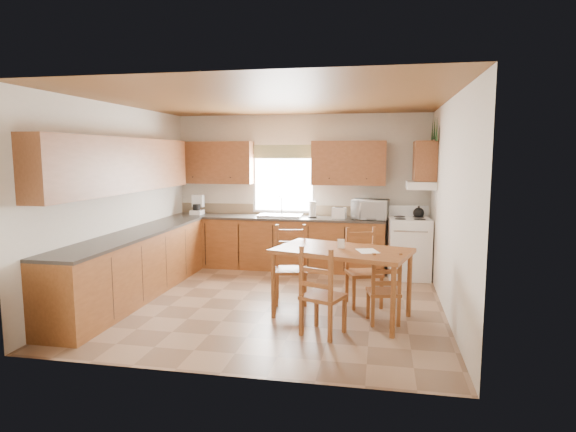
% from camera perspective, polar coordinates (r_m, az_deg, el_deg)
% --- Properties ---
extents(floor, '(4.50, 4.50, 0.00)m').
position_cam_1_polar(floor, '(6.69, -1.78, -10.12)').
color(floor, '#8B6A4F').
rests_on(floor, ground).
extents(ceiling, '(4.50, 4.50, 0.00)m').
position_cam_1_polar(ceiling, '(6.42, -1.88, 13.55)').
color(ceiling, brown).
rests_on(ceiling, floor).
extents(wall_left, '(4.50, 4.50, 0.00)m').
position_cam_1_polar(wall_left, '(7.25, -19.46, 1.73)').
color(wall_left, silver).
rests_on(wall_left, floor).
extents(wall_right, '(4.50, 4.50, 0.00)m').
position_cam_1_polar(wall_right, '(6.31, 18.53, 1.00)').
color(wall_right, silver).
rests_on(wall_right, floor).
extents(wall_back, '(4.50, 4.50, 0.00)m').
position_cam_1_polar(wall_back, '(8.61, 1.48, 2.97)').
color(wall_back, silver).
rests_on(wall_back, floor).
extents(wall_front, '(4.50, 4.50, 0.00)m').
position_cam_1_polar(wall_front, '(4.26, -8.51, -1.58)').
color(wall_front, silver).
rests_on(wall_front, floor).
extents(lower_cab_back, '(3.75, 0.60, 0.88)m').
position_cam_1_polar(lower_cab_back, '(8.51, -1.37, -3.26)').
color(lower_cab_back, brown).
rests_on(lower_cab_back, floor).
extents(lower_cab_left, '(0.60, 3.60, 0.88)m').
position_cam_1_polar(lower_cab_left, '(7.11, -17.66, -5.73)').
color(lower_cab_left, brown).
rests_on(lower_cab_left, floor).
extents(counter_back, '(3.75, 0.63, 0.04)m').
position_cam_1_polar(counter_back, '(8.44, -1.38, -0.19)').
color(counter_back, '#3B352F').
rests_on(counter_back, lower_cab_back).
extents(counter_left, '(0.63, 3.60, 0.04)m').
position_cam_1_polar(counter_left, '(7.02, -17.81, -2.07)').
color(counter_left, '#3B352F').
rests_on(counter_left, lower_cab_left).
extents(backsplash, '(3.75, 0.01, 0.18)m').
position_cam_1_polar(backsplash, '(8.70, -0.97, 0.77)').
color(backsplash, '#877254').
rests_on(backsplash, counter_back).
extents(upper_cab_back_left, '(1.41, 0.33, 0.75)m').
position_cam_1_polar(upper_cab_back_left, '(8.82, -8.72, 6.28)').
color(upper_cab_back_left, brown).
rests_on(upper_cab_back_left, wall_back).
extents(upper_cab_back_right, '(1.25, 0.33, 0.75)m').
position_cam_1_polar(upper_cab_back_right, '(8.32, 7.20, 6.25)').
color(upper_cab_back_right, brown).
rests_on(upper_cab_back_right, wall_back).
extents(upper_cab_left, '(0.33, 3.60, 0.75)m').
position_cam_1_polar(upper_cab_left, '(7.01, -19.09, 5.71)').
color(upper_cab_left, brown).
rests_on(upper_cab_left, wall_left).
extents(upper_cab_stove, '(0.33, 0.62, 0.62)m').
position_cam_1_polar(upper_cab_stove, '(7.90, 15.90, 6.30)').
color(upper_cab_stove, brown).
rests_on(upper_cab_stove, wall_right).
extents(range_hood, '(0.44, 0.62, 0.12)m').
position_cam_1_polar(range_hood, '(7.91, 15.44, 3.56)').
color(range_hood, white).
rests_on(range_hood, wall_right).
extents(window_frame, '(1.13, 0.02, 1.18)m').
position_cam_1_polar(window_frame, '(8.62, -0.52, 4.31)').
color(window_frame, white).
rests_on(window_frame, wall_back).
extents(window_pane, '(1.05, 0.01, 1.10)m').
position_cam_1_polar(window_pane, '(8.62, -0.53, 4.31)').
color(window_pane, white).
rests_on(window_pane, wall_back).
extents(window_valance, '(1.19, 0.01, 0.24)m').
position_cam_1_polar(window_valance, '(8.58, -0.56, 7.64)').
color(window_valance, '#3E5828').
rests_on(window_valance, wall_back).
extents(sink_basin, '(0.75, 0.45, 0.04)m').
position_cam_1_polar(sink_basin, '(8.41, -0.88, 0.06)').
color(sink_basin, silver).
rests_on(sink_basin, counter_back).
extents(pine_decal_a, '(0.22, 0.22, 0.36)m').
position_cam_1_polar(pine_decal_a, '(7.60, 17.22, 9.84)').
color(pine_decal_a, '#193E1D').
rests_on(pine_decal_a, wall_right).
extents(pine_decal_b, '(0.22, 0.22, 0.36)m').
position_cam_1_polar(pine_decal_b, '(7.92, 16.98, 10.03)').
color(pine_decal_b, '#193E1D').
rests_on(pine_decal_b, wall_right).
extents(pine_decal_c, '(0.22, 0.22, 0.36)m').
position_cam_1_polar(pine_decal_c, '(8.24, 16.74, 9.64)').
color(pine_decal_c, '#193E1D').
rests_on(pine_decal_c, wall_right).
extents(stove, '(0.69, 0.71, 0.96)m').
position_cam_1_polar(stove, '(8.08, 14.10, -3.76)').
color(stove, white).
rests_on(stove, floor).
extents(coffeemaker, '(0.25, 0.27, 0.32)m').
position_cam_1_polar(coffeemaker, '(8.86, -10.74, 1.22)').
color(coffeemaker, white).
rests_on(coffeemaker, counter_back).
extents(paper_towel, '(0.14, 0.14, 0.28)m').
position_cam_1_polar(paper_towel, '(8.29, 2.94, 0.78)').
color(paper_towel, white).
rests_on(paper_towel, counter_back).
extents(toaster, '(0.25, 0.18, 0.19)m').
position_cam_1_polar(toaster, '(8.21, 6.08, 0.36)').
color(toaster, white).
rests_on(toaster, counter_back).
extents(microwave, '(0.59, 0.46, 0.33)m').
position_cam_1_polar(microwave, '(8.19, 9.72, 0.78)').
color(microwave, white).
rests_on(microwave, counter_back).
extents(dining_table, '(1.79, 1.31, 0.86)m').
position_cam_1_polar(dining_table, '(6.01, 6.38, -7.92)').
color(dining_table, brown).
rests_on(dining_table, floor).
extents(chair_near_left, '(0.43, 0.42, 0.87)m').
position_cam_1_polar(chair_near_left, '(5.89, 11.25, -8.27)').
color(chair_near_left, brown).
rests_on(chair_near_left, floor).
extents(chair_near_right, '(0.54, 0.53, 1.00)m').
position_cam_1_polar(chair_near_right, '(5.42, 4.20, -8.80)').
color(chair_near_right, brown).
rests_on(chair_near_right, floor).
extents(chair_far_left, '(0.50, 0.49, 1.03)m').
position_cam_1_polar(chair_far_left, '(6.53, 0.34, -5.83)').
color(chair_far_left, brown).
rests_on(chair_far_left, floor).
extents(chair_far_right, '(0.54, 0.52, 1.02)m').
position_cam_1_polar(chair_far_right, '(6.48, 9.00, -6.10)').
color(chair_far_right, brown).
rests_on(chair_far_right, floor).
extents(table_paper, '(0.30, 0.35, 0.00)m').
position_cam_1_polar(table_paper, '(5.83, 9.40, -4.11)').
color(table_paper, white).
rests_on(table_paper, dining_table).
extents(table_card, '(0.09, 0.02, 0.11)m').
position_cam_1_polar(table_card, '(5.93, 6.30, -3.29)').
color(table_card, white).
rests_on(table_card, dining_table).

